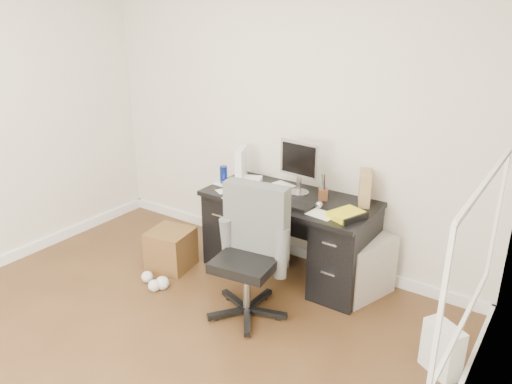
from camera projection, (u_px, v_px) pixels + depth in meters
ground at (128, 360)px, 3.47m from camera, size 4.00×4.00×0.00m
room_shell at (109, 126)px, 2.88m from camera, size 4.02×4.02×2.71m
desk at (289, 233)px, 4.44m from camera, size 1.50×0.70×0.75m
loose_papers at (267, 194)px, 4.38m from camera, size 1.10×0.60×0.00m
lcd_monitor at (300, 168)px, 4.29m from camera, size 0.40×0.25×0.48m
keyboard at (289, 203)px, 4.14m from camera, size 0.43×0.18×0.02m
computer_mouse at (319, 205)px, 4.05m from camera, size 0.06×0.06×0.06m
travel_mug at (224, 174)px, 4.62m from camera, size 0.08×0.08×0.16m
white_binder at (241, 165)px, 4.64m from camera, size 0.23×0.30×0.31m
magazine_file at (365, 188)px, 4.11m from camera, size 0.21×0.27×0.28m
pen_cup at (324, 187)px, 4.21m from camera, size 0.13×0.13×0.23m
yellow_book at (347, 215)px, 3.89m from camera, size 0.28×0.32×0.05m
paper_remote at (278, 207)px, 4.08m from camera, size 0.23×0.20×0.02m
office_chair at (247, 255)px, 3.79m from camera, size 0.66×0.66×1.05m
pc_tower at (367, 269)px, 4.13m from camera, size 0.38×0.56×0.51m
shopping_bag at (442, 349)px, 3.29m from camera, size 0.33×0.30×0.36m
wicker_basket at (171, 249)px, 4.62m from camera, size 0.42×0.42×0.37m
desk_printer at (268, 256)px, 4.69m from camera, size 0.39×0.36×0.18m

